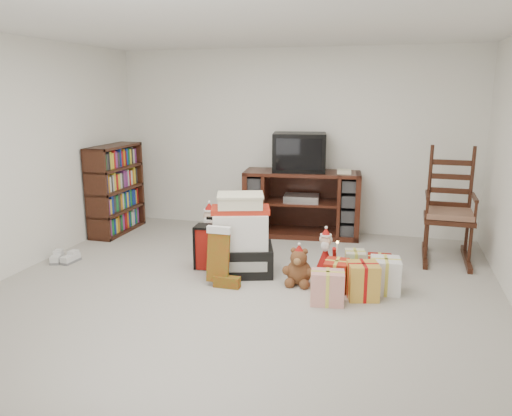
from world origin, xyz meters
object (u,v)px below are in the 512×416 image
at_px(red_suitcase, 213,247).
at_px(gift_cluster, 358,274).
at_px(bookshelf, 116,191).
at_px(sneaker_pair, 64,258).
at_px(santa_figurine, 325,259).
at_px(tv_stand, 302,203).
at_px(crt_television, 299,152).
at_px(gift_pile, 241,240).
at_px(rocking_chair, 448,220).
at_px(teddy_bear, 299,269).
at_px(mrs_claus_figurine, 210,235).

bearing_deg(red_suitcase, gift_cluster, -8.25).
distance_m(bookshelf, red_suitcase, 2.13).
relative_size(bookshelf, sneaker_pair, 3.82).
relative_size(santa_figurine, sneaker_pair, 1.73).
xyz_separation_m(tv_stand, crt_television, (-0.05, 0.02, 0.69)).
height_order(gift_pile, crt_television, crt_television).
height_order(gift_cluster, crt_television, crt_television).
height_order(bookshelf, sneaker_pair, bookshelf).
height_order(rocking_chair, teddy_bear, rocking_chair).
height_order(bookshelf, crt_television, crt_television).
bearing_deg(sneaker_pair, gift_cluster, -7.41).
relative_size(gift_pile, mrs_claus_figurine, 1.31).
bearing_deg(sneaker_pair, rocking_chair, 7.69).
height_order(bookshelf, mrs_claus_figurine, bookshelf).
relative_size(red_suitcase, santa_figurine, 1.04).
height_order(rocking_chair, sneaker_pair, rocking_chair).
bearing_deg(gift_cluster, gift_pile, 176.75).
relative_size(tv_stand, santa_figurine, 2.90).
bearing_deg(mrs_claus_figurine, santa_figurine, -15.04).
bearing_deg(crt_television, mrs_claus_figurine, -135.63).
xyz_separation_m(red_suitcase, santa_figurine, (1.23, 0.05, -0.04)).
bearing_deg(gift_pile, tv_stand, 59.94).
bearing_deg(tv_stand, crt_television, 155.53).
bearing_deg(red_suitcase, rocking_chair, 19.37).
height_order(tv_stand, red_suitcase, tv_stand).
bearing_deg(crt_television, gift_cluster, -70.33).
relative_size(tv_stand, bookshelf, 1.31).
bearing_deg(gift_pile, red_suitcase, 154.40).
relative_size(gift_pile, sneaker_pair, 2.69).
bearing_deg(rocking_chair, sneaker_pair, -160.68).
xyz_separation_m(rocking_chair, mrs_claus_figurine, (-2.72, -0.65, -0.22)).
bearing_deg(santa_figurine, tv_stand, 109.37).
bearing_deg(rocking_chair, teddy_bear, -137.82).
xyz_separation_m(mrs_claus_figurine, gift_cluster, (1.80, -0.56, -0.11)).
bearing_deg(bookshelf, rocking_chair, 0.36).
bearing_deg(santa_figurine, mrs_claus_figurine, 164.96).
xyz_separation_m(gift_pile, sneaker_pair, (-2.07, -0.22, -0.33)).
bearing_deg(mrs_claus_figurine, crt_television, 53.59).
distance_m(tv_stand, gift_cluster, 1.94).
relative_size(rocking_chair, mrs_claus_figurine, 2.10).
bearing_deg(teddy_bear, bookshelf, 155.82).
distance_m(tv_stand, teddy_bear, 1.83).
bearing_deg(gift_pile, sneaker_pair, 168.47).
xyz_separation_m(sneaker_pair, gift_cluster, (3.33, 0.14, 0.09)).
xyz_separation_m(red_suitcase, mrs_claus_figurine, (-0.21, 0.44, 0.00)).
bearing_deg(gift_cluster, bookshelf, 160.93).
bearing_deg(crt_television, sneaker_pair, -151.30).
relative_size(mrs_claus_figurine, crt_television, 0.86).
relative_size(tv_stand, gift_pile, 1.86).
distance_m(rocking_chair, teddy_bear, 2.01).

